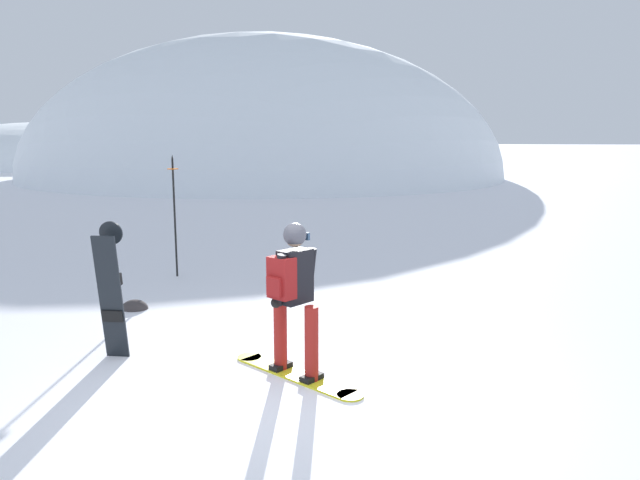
% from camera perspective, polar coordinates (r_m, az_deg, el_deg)
% --- Properties ---
extents(ground_plane, '(300.00, 300.00, 0.00)m').
position_cam_1_polar(ground_plane, '(6.39, -4.36, -14.43)').
color(ground_plane, white).
extents(ridge_peak_main, '(28.79, 25.92, 16.83)m').
position_cam_1_polar(ridge_peak_main, '(37.78, -5.35, 5.99)').
color(ridge_peak_main, white).
rests_on(ridge_peak_main, ground).
extents(ridge_peak_far, '(28.06, 25.25, 7.29)m').
position_cam_1_polar(ridge_peak_far, '(58.34, -23.20, 6.65)').
color(ridge_peak_far, white).
rests_on(ridge_peak_far, ground).
extents(snowboarder_main, '(1.55, 1.19, 1.71)m').
position_cam_1_polar(snowboarder_main, '(6.52, -2.55, -5.33)').
color(snowboarder_main, yellow).
rests_on(snowboarder_main, ground).
extents(spare_snowboard, '(0.28, 0.26, 1.65)m').
position_cam_1_polar(spare_snowboard, '(7.47, -19.16, -4.55)').
color(spare_snowboard, black).
rests_on(spare_snowboard, ground).
extents(piste_marker_near, '(0.20, 0.20, 2.27)m').
position_cam_1_polar(piste_marker_near, '(11.44, -13.61, 2.93)').
color(piste_marker_near, black).
rests_on(piste_marker_near, ground).
extents(rock_dark, '(0.45, 0.38, 0.31)m').
position_cam_1_polar(rock_dark, '(10.85, -3.57, -4.09)').
color(rock_dark, '#4C4742').
rests_on(rock_dark, ground).
extents(rock_mid, '(0.41, 0.35, 0.29)m').
position_cam_1_polar(rock_mid, '(9.69, -17.12, -6.25)').
color(rock_mid, '#383333').
rests_on(rock_mid, ground).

